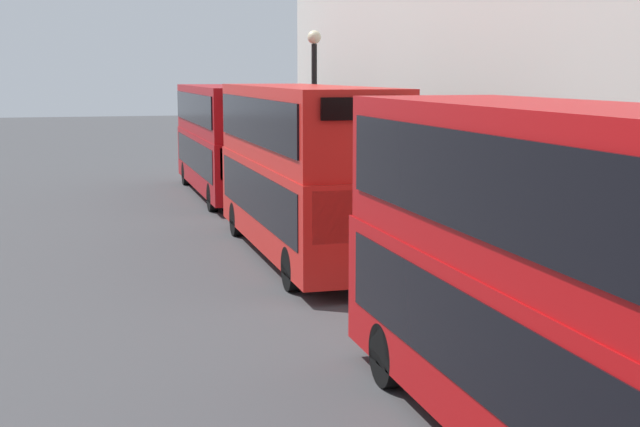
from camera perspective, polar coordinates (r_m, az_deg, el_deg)
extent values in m
cube|color=#B20C0F|center=(10.71, 17.69, -10.02)|extent=(2.55, 11.32, 2.11)
cube|color=#B20C0F|center=(10.24, 18.24, 0.89)|extent=(2.50, 11.09, 1.99)
cube|color=black|center=(10.63, 17.76, -8.73)|extent=(2.59, 10.41, 1.18)
cube|color=black|center=(10.23, 18.27, 1.44)|extent=(2.59, 10.41, 1.19)
cylinder|color=black|center=(13.98, 4.37, -9.02)|extent=(0.30, 1.00, 1.00)
cylinder|color=black|center=(14.85, 12.66, -8.12)|extent=(0.30, 1.00, 1.00)
cube|color=red|center=(23.34, -1.14, 0.70)|extent=(2.55, 10.27, 2.20)
cube|color=red|center=(23.13, -1.16, 5.77)|extent=(2.50, 10.07, 1.93)
cube|color=black|center=(23.30, -1.14, 1.34)|extent=(2.59, 9.45, 1.23)
cube|color=black|center=(23.12, -1.16, 6.01)|extent=(2.59, 9.45, 1.16)
cube|color=black|center=(18.42, 2.73, -0.16)|extent=(2.17, 0.06, 1.10)
cube|color=black|center=(18.20, 2.79, 6.72)|extent=(1.78, 0.06, 0.46)
cylinder|color=black|center=(19.86, -1.79, -3.56)|extent=(0.30, 1.00, 1.00)
cylinder|color=black|center=(20.49, 4.35, -3.19)|extent=(0.30, 1.00, 1.00)
cylinder|color=black|center=(26.67, -5.34, -0.36)|extent=(0.30, 1.00, 1.00)
cylinder|color=black|center=(27.14, -0.66, -0.16)|extent=(0.30, 1.00, 1.00)
cube|color=#A80F14|center=(35.33, -6.03, 3.39)|extent=(2.55, 10.96, 2.10)
cube|color=#A80F14|center=(35.20, -6.09, 6.61)|extent=(2.50, 10.74, 1.86)
cube|color=black|center=(35.31, -6.04, 3.80)|extent=(2.59, 10.08, 1.18)
cube|color=black|center=(35.19, -6.09, 6.76)|extent=(2.59, 10.08, 1.12)
cube|color=black|center=(29.95, -4.36, 3.23)|extent=(2.17, 0.06, 1.05)
cube|color=black|center=(29.81, -4.41, 7.29)|extent=(1.78, 0.06, 0.45)
cylinder|color=black|center=(31.46, -6.89, 1.04)|extent=(0.30, 1.00, 1.00)
cylinder|color=black|center=(31.86, -2.88, 1.19)|extent=(0.30, 1.00, 1.00)
cylinder|color=black|center=(39.09, -8.56, 2.55)|extent=(0.30, 1.00, 1.00)
cylinder|color=black|center=(39.42, -5.31, 2.67)|extent=(0.30, 1.00, 1.00)
cylinder|color=black|center=(29.28, -0.37, 5.18)|extent=(0.18, 0.18, 5.74)
sphere|color=beige|center=(29.24, -0.37, 11.23)|extent=(0.44, 0.44, 0.44)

